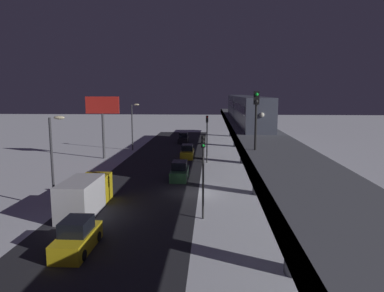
{
  "coord_description": "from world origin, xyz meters",
  "views": [
    {
      "loc": [
        -1.65,
        33.22,
        9.53
      ],
      "look_at": [
        0.86,
        -13.09,
        2.57
      ],
      "focal_mm": 33.72,
      "sensor_mm": 36.0,
      "label": 1
    }
  ],
  "objects_px": {
    "rail_signal": "(256,110)",
    "taxi_cab": "(77,238)",
    "traffic_light_mid": "(207,132)",
    "sedan_yellow": "(187,153)",
    "box_truck": "(85,195)",
    "sedan_black": "(183,139)",
    "sedan_green": "(180,172)",
    "traffic_light_near": "(203,165)",
    "subway_train": "(244,107)",
    "commercial_billboard": "(103,111)"
  },
  "relations": [
    {
      "from": "sedan_green",
      "to": "traffic_light_near",
      "type": "bearing_deg",
      "value": -77.09
    },
    {
      "from": "rail_signal",
      "to": "box_truck",
      "type": "xyz_separation_m",
      "value": [
        13.09,
        -2.93,
        -6.97
      ]
    },
    {
      "from": "sedan_yellow",
      "to": "sedan_green",
      "type": "xyz_separation_m",
      "value": [
        -0.0,
        12.81,
        0.01
      ]
    },
    {
      "from": "sedan_black",
      "to": "taxi_cab",
      "type": "bearing_deg",
      "value": -93.39
    },
    {
      "from": "traffic_light_near",
      "to": "traffic_light_mid",
      "type": "distance_m",
      "value": 21.92
    },
    {
      "from": "sedan_green",
      "to": "taxi_cab",
      "type": "relative_size",
      "value": 1.08
    },
    {
      "from": "sedan_green",
      "to": "traffic_light_mid",
      "type": "bearing_deg",
      "value": 72.62
    },
    {
      "from": "taxi_cab",
      "to": "rail_signal",
      "type": "bearing_deg",
      "value": -159.15
    },
    {
      "from": "rail_signal",
      "to": "taxi_cab",
      "type": "relative_size",
      "value": 0.91
    },
    {
      "from": "traffic_light_near",
      "to": "subway_train",
      "type": "bearing_deg",
      "value": -101.56
    },
    {
      "from": "taxi_cab",
      "to": "traffic_light_near",
      "type": "height_order",
      "value": "traffic_light_near"
    },
    {
      "from": "subway_train",
      "to": "sedan_green",
      "type": "height_order",
      "value": "subway_train"
    },
    {
      "from": "box_truck",
      "to": "traffic_light_near",
      "type": "distance_m",
      "value": 10.0
    },
    {
      "from": "sedan_black",
      "to": "traffic_light_near",
      "type": "relative_size",
      "value": 0.75
    },
    {
      "from": "sedan_black",
      "to": "subway_train",
      "type": "bearing_deg",
      "value": -58.15
    },
    {
      "from": "sedan_black",
      "to": "commercial_billboard",
      "type": "relative_size",
      "value": 0.54
    },
    {
      "from": "rail_signal",
      "to": "sedan_black",
      "type": "xyz_separation_m",
      "value": [
        8.29,
        -43.0,
        -7.52
      ]
    },
    {
      "from": "sedan_yellow",
      "to": "traffic_light_near",
      "type": "bearing_deg",
      "value": -83.5
    },
    {
      "from": "sedan_green",
      "to": "box_truck",
      "type": "xyz_separation_m",
      "value": [
        6.6,
        11.39,
        0.55
      ]
    },
    {
      "from": "rail_signal",
      "to": "box_truck",
      "type": "distance_m",
      "value": 15.12
    },
    {
      "from": "box_truck",
      "to": "taxi_cab",
      "type": "relative_size",
      "value": 1.68
    },
    {
      "from": "traffic_light_mid",
      "to": "rail_signal",
      "type": "bearing_deg",
      "value": 98.67
    },
    {
      "from": "rail_signal",
      "to": "traffic_light_mid",
      "type": "distance_m",
      "value": 24.21
    },
    {
      "from": "rail_signal",
      "to": "subway_train",
      "type": "bearing_deg",
      "value": -93.39
    },
    {
      "from": "sedan_black",
      "to": "traffic_light_mid",
      "type": "height_order",
      "value": "traffic_light_mid"
    },
    {
      "from": "traffic_light_near",
      "to": "commercial_billboard",
      "type": "relative_size",
      "value": 0.72
    },
    {
      "from": "rail_signal",
      "to": "sedan_yellow",
      "type": "height_order",
      "value": "rail_signal"
    },
    {
      "from": "commercial_billboard",
      "to": "traffic_light_mid",
      "type": "bearing_deg",
      "value": 170.53
    },
    {
      "from": "subway_train",
      "to": "sedan_green",
      "type": "distance_m",
      "value": 16.47
    },
    {
      "from": "taxi_cab",
      "to": "commercial_billboard",
      "type": "distance_m",
      "value": 31.77
    },
    {
      "from": "rail_signal",
      "to": "commercial_billboard",
      "type": "xyz_separation_m",
      "value": [
        18.51,
        -26.07,
        -1.49
      ]
    },
    {
      "from": "sedan_yellow",
      "to": "traffic_light_near",
      "type": "xyz_separation_m",
      "value": [
        -2.9,
        25.47,
        3.41
      ]
    },
    {
      "from": "rail_signal",
      "to": "sedan_green",
      "type": "height_order",
      "value": "rail_signal"
    },
    {
      "from": "subway_train",
      "to": "sedan_black",
      "type": "xyz_separation_m",
      "value": [
        9.9,
        -15.93,
        -6.57
      ]
    },
    {
      "from": "sedan_yellow",
      "to": "taxi_cab",
      "type": "height_order",
      "value": "same"
    },
    {
      "from": "sedan_black",
      "to": "taxi_cab",
      "type": "relative_size",
      "value": 1.09
    },
    {
      "from": "sedan_green",
      "to": "sedan_black",
      "type": "bearing_deg",
      "value": 93.59
    },
    {
      "from": "traffic_light_mid",
      "to": "sedan_black",
      "type": "bearing_deg",
      "value": -76.39
    },
    {
      "from": "traffic_light_near",
      "to": "commercial_billboard",
      "type": "distance_m",
      "value": 28.73
    },
    {
      "from": "sedan_green",
      "to": "traffic_light_mid",
      "type": "height_order",
      "value": "traffic_light_mid"
    },
    {
      "from": "traffic_light_near",
      "to": "taxi_cab",
      "type": "bearing_deg",
      "value": 38.15
    },
    {
      "from": "rail_signal",
      "to": "sedan_green",
      "type": "distance_m",
      "value": 17.43
    },
    {
      "from": "rail_signal",
      "to": "box_truck",
      "type": "height_order",
      "value": "rail_signal"
    },
    {
      "from": "sedan_green",
      "to": "sedan_black",
      "type": "xyz_separation_m",
      "value": [
        1.8,
        -28.68,
        0.0
      ]
    },
    {
      "from": "sedan_black",
      "to": "traffic_light_mid",
      "type": "xyz_separation_m",
      "value": [
        -4.7,
        19.41,
        3.4
      ]
    },
    {
      "from": "rail_signal",
      "to": "commercial_billboard",
      "type": "bearing_deg",
      "value": -54.62
    },
    {
      "from": "rail_signal",
      "to": "traffic_light_mid",
      "type": "height_order",
      "value": "rail_signal"
    },
    {
      "from": "subway_train",
      "to": "box_truck",
      "type": "bearing_deg",
      "value": 58.66
    },
    {
      "from": "sedan_green",
      "to": "sedan_black",
      "type": "height_order",
      "value": "same"
    },
    {
      "from": "box_truck",
      "to": "rail_signal",
      "type": "bearing_deg",
      "value": 167.39
    }
  ]
}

